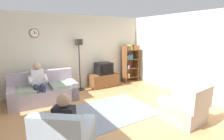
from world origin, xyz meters
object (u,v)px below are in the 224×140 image
(bookshelf, at_px, (129,62))
(person_in_left_armchair, at_px, (67,121))
(tv, at_px, (104,68))
(couch, at_px, (44,91))
(tv_stand, at_px, (104,80))
(floor_lamp, at_px, (79,51))
(person_on_couch, at_px, (38,81))
(armchair_near_bookshelf, at_px, (185,109))

(bookshelf, height_order, person_in_left_armchair, bookshelf)
(tv, bearing_deg, couch, -172.17)
(couch, relative_size, tv, 3.23)
(tv_stand, relative_size, person_in_left_armchair, 0.98)
(tv_stand, bearing_deg, floor_lamp, 173.94)
(couch, xyz_separation_m, bookshelf, (3.59, 0.41, 0.53))
(floor_lamp, distance_m, person_on_couch, 1.76)
(tv, xyz_separation_m, armchair_near_bookshelf, (0.28, -3.36, -0.44))
(floor_lamp, xyz_separation_m, person_on_couch, (-1.49, -0.55, -0.75))
(couch, xyz_separation_m, tv_stand, (2.29, 0.34, -0.06))
(bookshelf, bearing_deg, tv_stand, -176.81)
(tv_stand, relative_size, armchair_near_bookshelf, 1.17)
(armchair_near_bookshelf, distance_m, person_on_couch, 4.01)
(tv_stand, distance_m, bookshelf, 1.43)
(person_on_couch, bearing_deg, floor_lamp, 20.17)
(tv_stand, height_order, bookshelf, bookshelf)
(couch, height_order, tv, tv)
(armchair_near_bookshelf, bearing_deg, person_in_left_armchair, 172.07)
(tv, relative_size, person_in_left_armchair, 0.54)
(tv_stand, bearing_deg, bookshelf, 3.19)
(couch, xyz_separation_m, tv, (2.29, 0.31, 0.42))
(tv_stand, distance_m, armchair_near_bookshelf, 3.40)
(couch, distance_m, person_in_left_armchair, 2.69)
(person_on_couch, bearing_deg, person_in_left_armchair, -89.55)
(person_on_couch, bearing_deg, tv, 9.94)
(armchair_near_bookshelf, bearing_deg, floor_lamp, 109.17)
(tv, height_order, floor_lamp, floor_lamp)
(floor_lamp, height_order, armchair_near_bookshelf, floor_lamp)
(couch, distance_m, armchair_near_bookshelf, 3.98)
(person_in_left_armchair, bearing_deg, bookshelf, 39.78)
(tv, distance_m, person_in_left_armchair, 3.83)
(tv_stand, distance_m, person_on_couch, 2.50)
(tv_stand, bearing_deg, person_on_couch, -169.50)
(armchair_near_bookshelf, bearing_deg, person_on_couch, 132.64)
(tv_stand, relative_size, floor_lamp, 0.59)
(bookshelf, bearing_deg, person_on_couch, -172.02)
(bookshelf, xyz_separation_m, armchair_near_bookshelf, (-1.02, -3.46, -0.55))
(tv, xyz_separation_m, person_in_left_armchair, (-2.40, -2.99, -0.13))
(bookshelf, distance_m, floor_lamp, 2.31)
(couch, height_order, floor_lamp, floor_lamp)
(couch, relative_size, bookshelf, 1.23)
(couch, xyz_separation_m, floor_lamp, (1.36, 0.44, 1.14))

